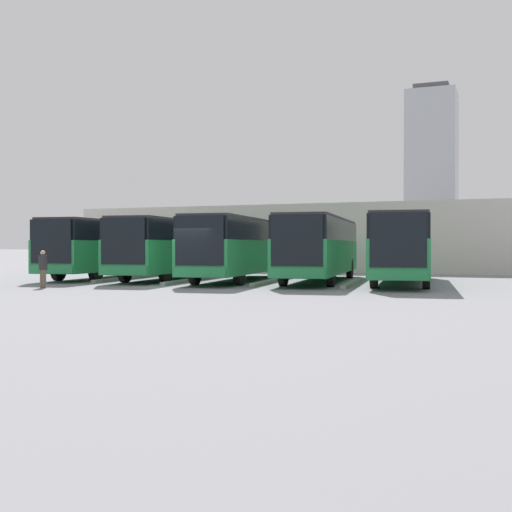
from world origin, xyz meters
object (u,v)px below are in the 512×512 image
Objects in this scene: bus_0 at (402,246)px; bus_4 at (112,246)px; bus_1 at (320,246)px; bus_2 at (240,246)px; bus_3 at (175,246)px; pedestrian at (43,268)px.

bus_0 is 16.10m from bus_4.
bus_1 is 1.00× the size of bus_2.
bus_3 is 7.96× the size of pedestrian.
bus_4 is (12.08, 0.08, 0.00)m from bus_1.
bus_1 is 4.08m from bus_2.
bus_4 is (4.03, -0.10, 0.00)m from bus_3.
bus_1 is 7.96× the size of pedestrian.
bus_2 is (8.05, 0.60, 0.00)m from bus_0.
bus_2 is at bearing 166.07° from bus_3.
bus_3 is (8.05, 0.18, 0.00)m from bus_1.
bus_4 is at bearing -6.77° from bus_1.
bus_3 is 1.00× the size of bus_4.
pedestrian is (9.50, 8.92, -0.91)m from bus_1.
bus_0 is 16.20m from pedestrian.
bus_2 reaches higher than pedestrian.
bus_0 is 12.08m from bus_3.
bus_0 is 1.00× the size of bus_3.
bus_4 is 7.96× the size of pedestrian.
bus_1 reaches higher than pedestrian.
bus_1 is (4.03, -0.06, 0.00)m from bus_0.
bus_0 is 7.96× the size of pedestrian.
pedestrian is (-2.57, 8.84, -0.91)m from bus_4.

